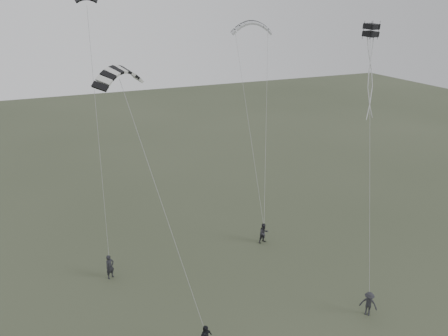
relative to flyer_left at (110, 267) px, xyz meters
name	(u,v)px	position (x,y,z in m)	size (l,w,h in m)	color
ground	(238,310)	(6.39, -6.25, -0.84)	(140.00, 140.00, 0.00)	#3A422C
flyer_left	(110,267)	(0.00, 0.00, 0.00)	(0.61, 0.40, 1.68)	black
flyer_right	(264,233)	(11.46, 0.01, -0.05)	(0.77, 0.60, 1.58)	#242429
flyer_far	(369,304)	(13.19, -9.64, -0.07)	(0.99, 0.57, 1.53)	#252529
kite_pale_large	(252,23)	(15.29, 10.42, 14.58)	(3.60, 0.81, 1.51)	#ABADB0
kite_striped	(119,69)	(1.41, -1.39, 12.92)	(3.30, 0.83, 1.27)	black
kite_box	(371,30)	(16.43, -3.47, 14.70)	(0.73, 0.73, 0.76)	black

